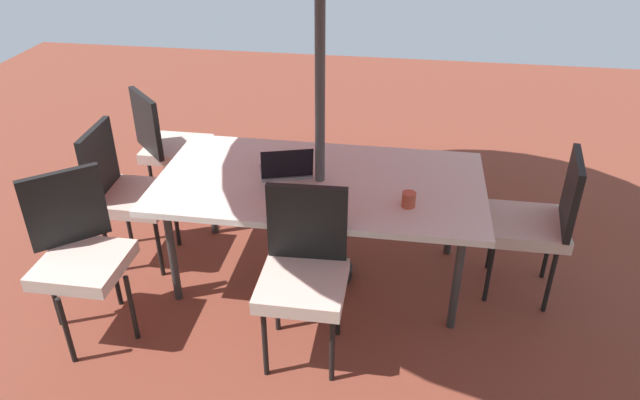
# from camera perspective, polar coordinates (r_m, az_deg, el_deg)

# --- Properties ---
(ground_plane) EXTENTS (10.00, 10.00, 0.02)m
(ground_plane) POSITION_cam_1_polar(r_m,az_deg,el_deg) (4.12, -0.00, -7.14)
(ground_plane) COLOR brown
(dining_table) EXTENTS (2.02, 1.08, 0.73)m
(dining_table) POSITION_cam_1_polar(r_m,az_deg,el_deg) (3.74, -0.00, 1.31)
(dining_table) COLOR silver
(dining_table) RESTS_ON ground_plane
(chair_east) EXTENTS (0.47, 0.46, 0.98)m
(chair_east) POSITION_cam_1_polar(r_m,az_deg,el_deg) (4.18, -17.99, 0.99)
(chair_east) COLOR beige
(chair_east) RESTS_ON ground_plane
(chair_southeast) EXTENTS (0.59, 0.59, 0.98)m
(chair_southeast) POSITION_cam_1_polar(r_m,az_deg,el_deg) (4.76, -14.21, 5.23)
(chair_southeast) COLOR beige
(chair_southeast) RESTS_ON ground_plane
(chair_northeast) EXTENTS (0.58, 0.59, 0.98)m
(chair_northeast) POSITION_cam_1_polar(r_m,az_deg,el_deg) (3.65, -22.00, -4.43)
(chair_northeast) COLOR beige
(chair_northeast) RESTS_ON ground_plane
(chair_north) EXTENTS (0.46, 0.47, 0.98)m
(chair_north) POSITION_cam_1_polar(r_m,az_deg,el_deg) (3.24, -1.55, -6.57)
(chair_north) COLOR beige
(chair_north) RESTS_ON ground_plane
(chair_west) EXTENTS (0.49, 0.48, 0.98)m
(chair_west) POSITION_cam_1_polar(r_m,az_deg,el_deg) (3.90, 20.11, -1.67)
(chair_west) COLOR beige
(chair_west) RESTS_ON ground_plane
(laptop) EXTENTS (0.38, 0.33, 0.21)m
(laptop) POSITION_cam_1_polar(r_m,az_deg,el_deg) (3.75, -3.23, 2.99)
(laptop) COLOR gray
(laptop) RESTS_ON dining_table
(cup) EXTENTS (0.08, 0.08, 0.09)m
(cup) POSITION_cam_1_polar(r_m,az_deg,el_deg) (3.46, 8.44, 0.04)
(cup) COLOR #CC4C33
(cup) RESTS_ON dining_table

